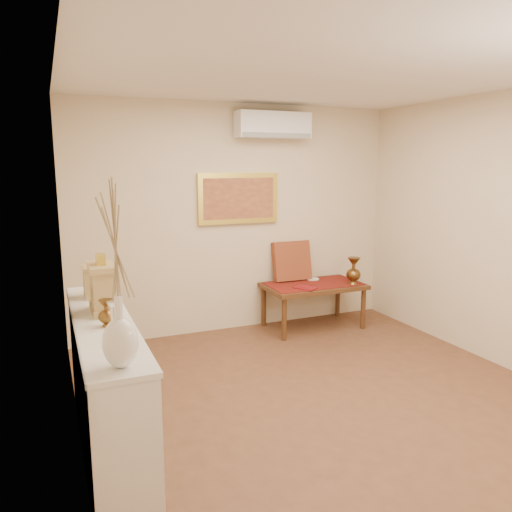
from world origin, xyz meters
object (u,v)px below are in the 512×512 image
white_vase (117,277)px  display_ledge (106,388)px  brass_urn_tall (354,268)px  low_table (313,289)px  mantel_clock (102,288)px  wooden_chest (94,281)px

white_vase → display_ledge: 1.29m
white_vase → brass_urn_tall: white_vase is taller
brass_urn_tall → low_table: brass_urn_tall is taller
white_vase → mantel_clock: white_vase is taller
brass_urn_tall → low_table: size_ratio=0.33×
mantel_clock → display_ledge: bearing=-99.4°
brass_urn_tall → white_vase: bearing=-140.8°
white_vase → low_table: size_ratio=0.79×
mantel_clock → low_table: 3.21m
low_table → mantel_clock: bearing=-147.3°
mantel_clock → low_table: (2.64, 1.70, -0.67)m
display_ledge → mantel_clock: size_ratio=4.93×
mantel_clock → wooden_chest: (-0.02, 0.44, -0.05)m
wooden_chest → low_table: size_ratio=0.20×
wooden_chest → low_table: (2.66, 1.25, -0.62)m
mantel_clock → wooden_chest: mantel_clock is taller
display_ledge → mantel_clock: mantel_clock is taller
white_vase → low_table: white_vase is taller
brass_urn_tall → mantel_clock: mantel_clock is taller
white_vase → brass_urn_tall: bearing=39.2°
brass_urn_tall → wooden_chest: size_ratio=1.64×
display_ledge → low_table: (2.67, 1.88, -0.01)m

